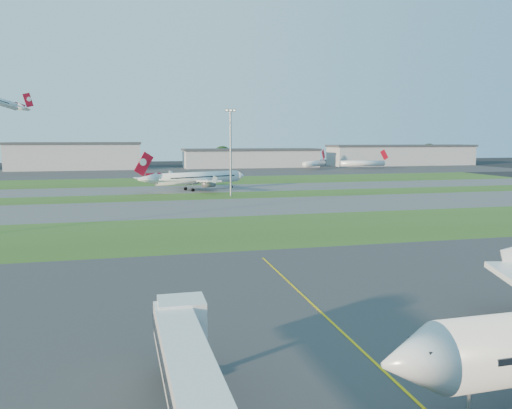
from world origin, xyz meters
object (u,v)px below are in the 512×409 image
object	(u,v)px
mini_jet_far	(363,163)
light_mast_centre	(231,147)
mini_jet_near	(315,163)
airliner_taxiing	(197,178)
jet_bridge	(198,409)

from	to	relation	value
mini_jet_far	light_mast_centre	world-z (taller)	light_mast_centre
light_mast_centre	mini_jet_near	bearing A→B (deg)	59.46
airliner_taxiing	mini_jet_far	bearing A→B (deg)	-159.73
airliner_taxiing	mini_jet_near	distance (m)	126.56
mini_jet_near	light_mast_centre	world-z (taller)	light_mast_centre
mini_jet_far	light_mast_centre	distance (m)	151.45
mini_jet_near	light_mast_centre	size ratio (longest dim) A/B	0.85
airliner_taxiing	mini_jet_far	distance (m)	142.42
mini_jet_far	light_mast_centre	bearing A→B (deg)	-127.38
airliner_taxiing	mini_jet_near	xyz separation A→B (m)	(77.92, 99.73, -0.84)
mini_jet_near	mini_jet_far	xyz separation A→B (m)	(27.56, -4.03, 0.00)
mini_jet_near	airliner_taxiing	bearing A→B (deg)	-174.64
jet_bridge	light_mast_centre	distance (m)	126.17
jet_bridge	airliner_taxiing	bearing A→B (deg)	83.15
mini_jet_far	mini_jet_near	bearing A→B (deg)	174.66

